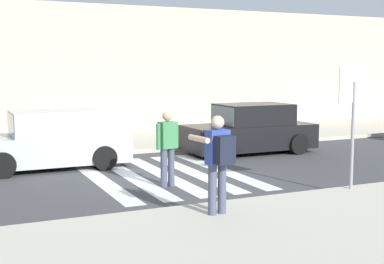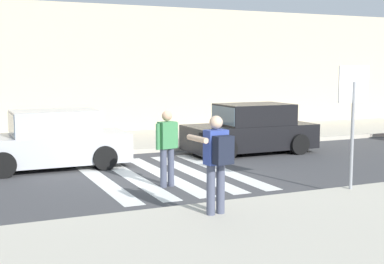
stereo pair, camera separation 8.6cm
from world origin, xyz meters
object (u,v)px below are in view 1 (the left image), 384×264
(stop_sign, at_px, (353,100))
(parked_car_black, at_px, (250,130))
(pedestrian_crossing, at_px, (167,144))
(photographer_with_backpack, at_px, (218,156))
(parked_car_silver, at_px, (51,141))

(stop_sign, distance_m, parked_car_black, 5.94)
(pedestrian_crossing, bearing_deg, stop_sign, -35.99)
(stop_sign, height_order, parked_car_black, stop_sign)
(photographer_with_backpack, xyz_separation_m, pedestrian_crossing, (0.24, 2.94, -0.19))
(photographer_with_backpack, distance_m, pedestrian_crossing, 2.96)
(photographer_with_backpack, relative_size, parked_car_silver, 0.42)
(stop_sign, height_order, parked_car_silver, stop_sign)
(stop_sign, height_order, photographer_with_backpack, stop_sign)
(pedestrian_crossing, xyz_separation_m, parked_car_silver, (-1.99, 3.38, -0.25))
(pedestrian_crossing, distance_m, parked_car_black, 5.37)
(photographer_with_backpack, xyz_separation_m, parked_car_black, (4.40, 6.32, -0.44))
(photographer_with_backpack, xyz_separation_m, parked_car_silver, (-1.75, 6.32, -0.44))
(stop_sign, height_order, pedestrian_crossing, stop_sign)
(stop_sign, xyz_separation_m, parked_car_silver, (-5.21, 5.71, -1.29))
(pedestrian_crossing, height_order, parked_car_silver, pedestrian_crossing)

